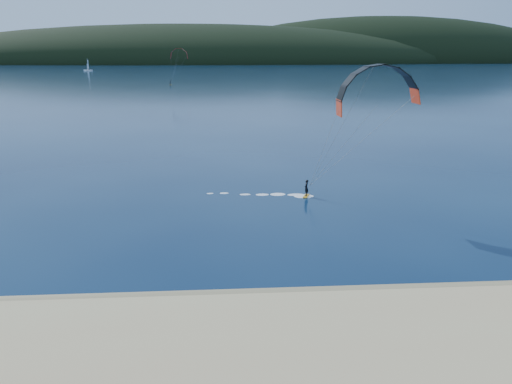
% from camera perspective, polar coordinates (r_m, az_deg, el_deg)
% --- Properties ---
extents(ground, '(1800.00, 1800.00, 0.00)m').
position_cam_1_polar(ground, '(24.96, -3.64, -17.77)').
color(ground, '#071834').
rests_on(ground, ground).
extents(wet_sand, '(220.00, 2.50, 0.10)m').
position_cam_1_polar(wet_sand, '(28.78, -3.68, -12.69)').
color(wet_sand, olive).
rests_on(wet_sand, ground).
extents(headland, '(1200.00, 310.00, 140.00)m').
position_cam_1_polar(headland, '(766.13, -3.83, 15.07)').
color(headland, black).
rests_on(headland, ground).
extents(kitesurfer_near, '(19.46, 7.93, 12.02)m').
position_cam_1_polar(kitesurfer_near, '(43.47, 13.59, 9.52)').
color(kitesurfer_near, orange).
rests_on(kitesurfer_near, ground).
extents(kitesurfer_far, '(9.33, 8.29, 14.18)m').
position_cam_1_polar(kitesurfer_far, '(221.40, -9.13, 15.49)').
color(kitesurfer_far, orange).
rests_on(kitesurfer_far, ground).
extents(sailboat, '(7.07, 4.55, 10.06)m').
position_cam_1_polar(sailboat, '(430.36, -19.31, 13.52)').
color(sailboat, white).
rests_on(sailboat, ground).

